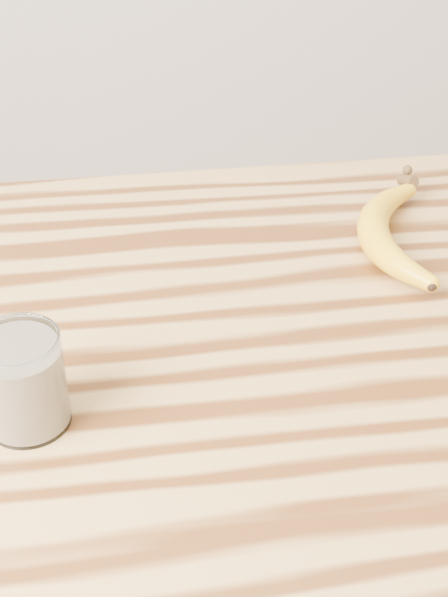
{
  "coord_description": "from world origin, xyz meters",
  "views": [
    {
      "loc": [
        -0.18,
        -0.69,
        1.45
      ],
      "look_at": [
        -0.08,
        0.03,
        0.93
      ],
      "focal_mm": 50.0,
      "sensor_mm": 36.0,
      "label": 1
    }
  ],
  "objects": [
    {
      "name": "smoothie_glass",
      "position": [
        -0.28,
        -0.1,
        0.95
      ],
      "size": [
        0.08,
        0.08,
        0.1
      ],
      "color": "white",
      "rests_on": "table"
    },
    {
      "name": "table",
      "position": [
        0.0,
        0.0,
        0.77
      ],
      "size": [
        1.2,
        0.8,
        0.9
      ],
      "color": "#AD8346",
      "rests_on": "ground"
    },
    {
      "name": "banana",
      "position": [
        0.13,
        0.16,
        0.92
      ],
      "size": [
        0.19,
        0.35,
        0.04
      ],
      "primitive_type": null,
      "rotation": [
        0.0,
        0.0,
        -0.2
      ],
      "color": "gold",
      "rests_on": "table"
    }
  ]
}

